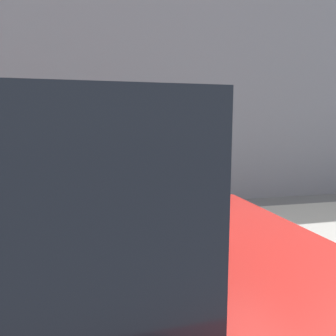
# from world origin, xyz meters

# --- Properties ---
(sidewalk) EXTENTS (24.00, 2.80, 0.13)m
(sidewalk) POSITION_xyz_m (0.00, 2.20, 0.07)
(sidewalk) COLOR #ADAAA3
(sidewalk) RESTS_ON ground_plane
(building_facade) EXTENTS (24.00, 0.30, 4.85)m
(building_facade) POSITION_xyz_m (0.00, 4.87, 2.43)
(building_facade) COLOR gray
(building_facade) RESTS_ON ground_plane
(parking_meter) EXTENTS (0.22, 0.15, 1.58)m
(parking_meter) POSITION_xyz_m (0.19, 1.03, 1.21)
(parking_meter) COLOR gray
(parking_meter) RESTS_ON sidewalk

